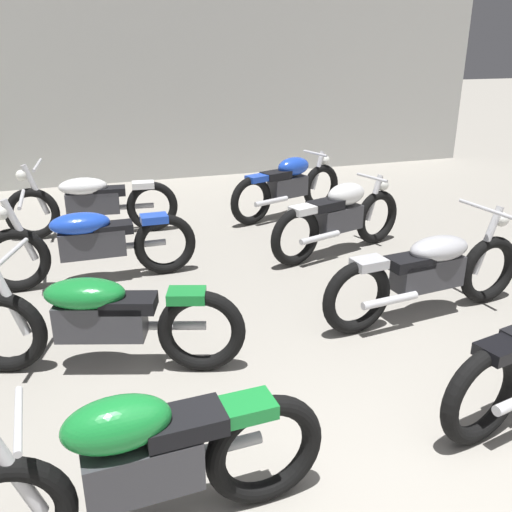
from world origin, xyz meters
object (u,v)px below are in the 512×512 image
(motorcycle_left_row_2, at_px, (91,241))
(motorcycle_left_row_3, at_px, (92,201))
(motorcycle_right_row_2, at_px, (340,216))
(motorcycle_left_row_0, at_px, (140,462))
(motorcycle_left_row_1, at_px, (99,318))
(motorcycle_right_row_3, at_px, (288,185))
(motorcycle_right_row_1, at_px, (429,271))

(motorcycle_left_row_2, relative_size, motorcycle_left_row_3, 1.00)
(motorcycle_right_row_2, bearing_deg, motorcycle_left_row_3, 149.30)
(motorcycle_left_row_0, height_order, motorcycle_left_row_3, motorcycle_left_row_3)
(motorcycle_left_row_2, bearing_deg, motorcycle_left_row_3, 86.62)
(motorcycle_left_row_1, distance_m, motorcycle_right_row_2, 3.34)
(motorcycle_left_row_0, bearing_deg, motorcycle_right_row_3, 61.17)
(motorcycle_left_row_0, xyz_separation_m, motorcycle_right_row_1, (2.80, 1.65, -0.01))
(motorcycle_left_row_0, xyz_separation_m, motorcycle_left_row_1, (-0.09, 1.65, -0.01))
(motorcycle_left_row_2, height_order, motorcycle_right_row_3, motorcycle_left_row_2)
(motorcycle_left_row_2, xyz_separation_m, motorcycle_right_row_3, (2.81, 1.56, 0.01))
(motorcycle_left_row_3, height_order, motorcycle_right_row_3, motorcycle_left_row_3)
(motorcycle_left_row_0, bearing_deg, motorcycle_right_row_2, 50.83)
(motorcycle_left_row_0, bearing_deg, motorcycle_left_row_1, 93.10)
(motorcycle_left_row_2, bearing_deg, motorcycle_left_row_1, -91.03)
(motorcycle_left_row_0, relative_size, motorcycle_left_row_3, 0.91)
(motorcycle_left_row_1, bearing_deg, motorcycle_left_row_3, 87.86)
(motorcycle_left_row_2, bearing_deg, motorcycle_right_row_1, -31.92)
(motorcycle_left_row_1, height_order, motorcycle_left_row_3, same)
(motorcycle_right_row_3, bearing_deg, motorcycle_right_row_2, -89.52)
(motorcycle_right_row_1, xyz_separation_m, motorcycle_right_row_3, (-0.05, 3.34, 0.01))
(motorcycle_left_row_1, relative_size, motorcycle_right_row_1, 0.97)
(motorcycle_left_row_0, distance_m, motorcycle_right_row_3, 5.70)
(motorcycle_right_row_1, bearing_deg, motorcycle_right_row_2, 91.05)
(motorcycle_left_row_3, bearing_deg, motorcycle_left_row_1, -92.14)
(motorcycle_left_row_0, distance_m, motorcycle_right_row_1, 3.25)
(motorcycle_left_row_1, height_order, motorcycle_left_row_2, same)
(motorcycle_left_row_1, xyz_separation_m, motorcycle_right_row_2, (2.85, 1.74, 0.01))
(motorcycle_left_row_2, relative_size, motorcycle_right_row_1, 1.00)
(motorcycle_right_row_1, relative_size, motorcycle_right_row_3, 1.14)
(motorcycle_left_row_3, relative_size, motorcycle_right_row_1, 1.00)
(motorcycle_right_row_3, bearing_deg, motorcycle_left_row_1, -130.34)
(motorcycle_right_row_2, bearing_deg, motorcycle_right_row_1, -88.95)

